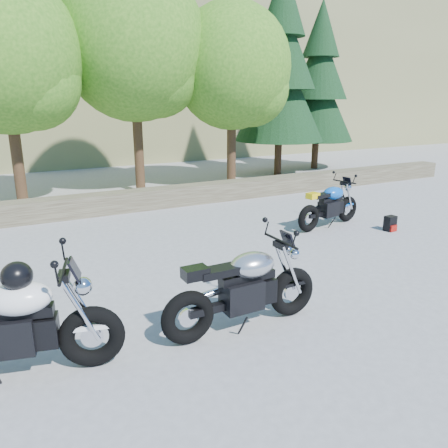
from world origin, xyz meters
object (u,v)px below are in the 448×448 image
Objects in this scene: white_bike at (8,323)px; blue_bike at (330,206)px; silver_bike at (244,289)px; backpack at (390,224)px.

white_bike reaches higher than blue_bike.
silver_bike is at bearing -153.28° from blue_bike.
backpack is (7.41, 1.87, -0.45)m from white_bike.
white_bike is at bearing -167.69° from blue_bike.
silver_bike is at bearing -159.84° from backpack.
silver_bike is 2.58m from white_bike.
backpack is (0.94, -0.88, -0.31)m from blue_bike.
silver_bike is 1.11× the size of blue_bike.
white_bike reaches higher than silver_bike.
backpack is at bearing -53.64° from blue_bike.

